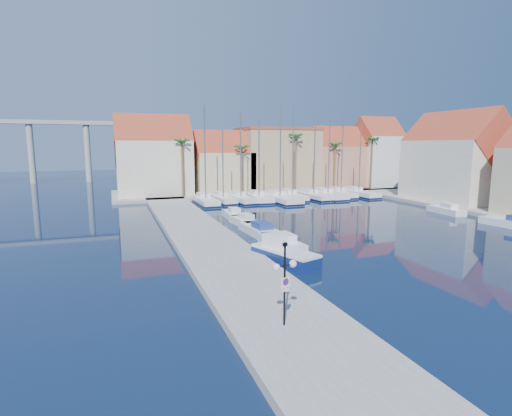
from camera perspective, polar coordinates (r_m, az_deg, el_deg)
The scene contains 34 objects.
ground at distance 29.41m, azimuth 16.09°, elevation -8.91°, with size 260.00×260.00×0.00m, color black.
quay_west at distance 37.84m, azimuth -7.60°, elevation -4.23°, with size 6.00×77.00×0.50m, color gray.
shore_north at distance 75.91m, azimuth 0.90°, elevation 2.50°, with size 54.00×16.00×0.50m, color gray.
shore_east at distance 62.08m, azimuth 32.20°, elevation -0.36°, with size 12.00×60.00×0.50m, color gray.
lamp_post at distance 18.60m, azimuth 4.13°, elevation -9.02°, with size 1.32×0.65×4.00m.
bollard at distance 23.83m, azimuth 4.36°, elevation -10.89°, with size 0.22×0.22×0.55m, color black.
fishing_boat at distance 30.63m, azimuth 3.91°, elevation -6.52°, with size 3.75×6.15×2.04m.
motorboat_west_0 at distance 34.80m, azimuth 3.69°, elevation -4.91°, with size 2.29×6.07×1.40m.
motorboat_west_1 at distance 39.74m, azimuth 0.56°, elevation -3.13°, with size 2.45×6.68×1.40m.
motorboat_west_2 at distance 44.28m, azimuth -1.63°, elevation -1.87°, with size 2.18×5.47×1.40m.
motorboat_west_3 at distance 48.44m, azimuth -3.24°, elevation -0.94°, with size 1.84×5.16×1.40m.
motorboat_east_1 at distance 57.49m, azimuth 25.55°, elevation -0.23°, with size 2.11×5.48×1.40m.
sailboat_0 at distance 60.66m, azimuth -7.29°, elevation 1.14°, with size 2.55×9.32×14.59m.
sailboat_1 at distance 62.14m, azimuth -4.83°, elevation 1.34°, with size 2.70×8.38×11.12m.
sailboat_2 at distance 62.57m, azimuth -2.35°, elevation 1.43°, with size 3.23×9.37×13.70m.
sailboat_3 at distance 63.56m, azimuth 0.28°, elevation 1.54°, with size 3.12×9.74×12.70m.
sailboat_4 at distance 63.29m, azimuth 3.18°, elevation 1.48°, with size 3.48×11.91×14.62m.
sailboat_5 at distance 65.74m, azimuth 5.02°, elevation 1.80°, with size 2.41×8.96×14.94m.
sailboat_6 at distance 66.70m, azimuth 7.98°, elevation 1.82°, with size 3.14×9.48×13.35m.
sailboat_7 at distance 68.36m, azimuth 9.99°, elevation 1.92°, with size 2.80×10.36×13.00m.
sailboat_8 at distance 70.26m, azimuth 11.83°, elevation 2.10°, with size 2.70×8.78×13.75m.
sailboat_9 at distance 71.49m, azimuth 14.17°, elevation 2.09°, with size 3.31×9.98×12.00m.
building_0 at distance 69.90m, azimuth -14.42°, elevation 6.82°, with size 12.30×9.00×13.50m.
building_1 at distance 72.09m, azimuth -4.80°, elevation 6.15°, with size 10.30×8.00×11.00m.
building_2 at distance 76.57m, azimuth 3.03°, elevation 7.06°, with size 14.20×10.20×11.50m.
building_3 at distance 81.13m, azimuth 11.19°, elevation 6.73°, with size 10.30×8.00×12.00m.
building_4 at distance 85.26m, azimuth 16.81°, elevation 7.36°, with size 8.30×8.00×14.00m.
building_6 at distance 67.39m, azimuth 26.62°, elevation 6.08°, with size 9.00×14.30×13.50m.
palm_0 at distance 65.42m, azimuth -10.55°, elevation 9.05°, with size 2.60×2.60×10.15m.
palm_1 at distance 67.77m, azimuth -2.07°, elevation 8.40°, with size 2.60×2.60×9.15m.
palm_2 at distance 71.47m, azimuth 5.70°, elevation 9.90°, with size 2.60×2.60×11.15m.
palm_3 at distance 75.24m, azimuth 11.25°, elevation 8.65°, with size 2.60×2.60×9.65m.
palm_4 at distance 79.65m, azimuth 16.28°, elevation 9.16°, with size 2.60×2.60×10.65m.
viaduct at distance 106.92m, azimuth -32.29°, elevation 8.39°, with size 48.00×2.20×14.45m.
Camera 1 is at (-16.68, -22.54, 8.88)m, focal length 28.00 mm.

